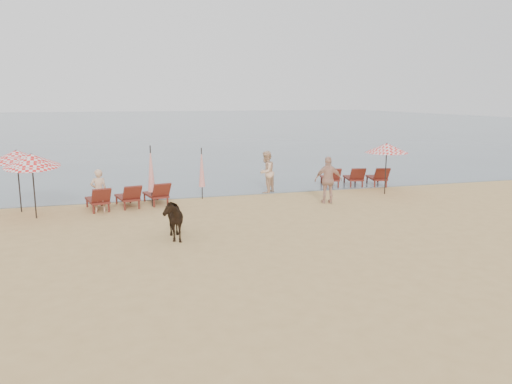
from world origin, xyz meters
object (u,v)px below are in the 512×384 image
(cow, at_px, (171,218))
(beachgoer_left, at_px, (99,191))
(lounger_cluster_right, at_px, (354,177))
(umbrella_closed_right, at_px, (202,168))
(lounger_cluster_left, at_px, (129,196))
(beachgoer_right_a, at_px, (266,172))
(beachgoer_right_b, at_px, (328,180))
(umbrella_open_right, at_px, (387,148))
(umbrella_open_left_a, at_px, (17,156))
(umbrella_open_left_b, at_px, (32,160))
(umbrella_closed_left, at_px, (151,169))

(cow, xyz_separation_m, beachgoer_left, (-2.12, 4.33, 0.17))
(lounger_cluster_right, height_order, umbrella_closed_right, umbrella_closed_right)
(lounger_cluster_left, distance_m, beachgoer_right_a, 6.20)
(lounger_cluster_left, distance_m, beachgoer_right_b, 7.89)
(umbrella_open_right, xyz_separation_m, umbrella_closed_right, (-7.97, 1.18, -0.71))
(umbrella_open_left_a, bearing_deg, umbrella_open_right, 17.54)
(lounger_cluster_right, distance_m, cow, 11.63)
(umbrella_open_left_b, bearing_deg, umbrella_closed_right, -7.11)
(umbrella_open_left_a, xyz_separation_m, umbrella_open_left_b, (0.66, -1.22, -0.03))
(lounger_cluster_left, height_order, cow, cow)
(umbrella_open_left_a, bearing_deg, umbrella_open_left_b, -41.24)
(umbrella_open_right, bearing_deg, lounger_cluster_left, 158.13)
(lounger_cluster_left, distance_m, lounger_cluster_right, 10.74)
(lounger_cluster_right, distance_m, beachgoer_right_a, 4.62)
(umbrella_open_left_a, xyz_separation_m, umbrella_closed_right, (6.93, 0.51, -0.76))
(lounger_cluster_right, height_order, umbrella_closed_left, umbrella_closed_left)
(umbrella_open_left_b, bearing_deg, cow, -65.55)
(umbrella_closed_left, bearing_deg, umbrella_closed_right, 22.88)
(umbrella_open_left_a, distance_m, umbrella_closed_left, 4.83)
(beachgoer_left, xyz_separation_m, beachgoer_right_a, (7.09, 1.90, 0.13))
(umbrella_open_right, relative_size, beachgoer_right_a, 1.20)
(beachgoer_left, relative_size, beachgoer_right_b, 0.86)
(umbrella_open_right, distance_m, umbrella_closed_left, 10.13)
(beachgoer_right_b, bearing_deg, lounger_cluster_right, -119.72)
(umbrella_open_left_a, xyz_separation_m, umbrella_closed_left, (4.78, -0.40, -0.62))
(beachgoer_right_b, bearing_deg, umbrella_open_right, -149.32)
(umbrella_closed_left, bearing_deg, lounger_cluster_left, 178.38)
(umbrella_closed_right, relative_size, beachgoer_right_a, 1.15)
(umbrella_closed_right, bearing_deg, beachgoer_left, -161.39)
(lounger_cluster_left, bearing_deg, beachgoer_right_b, -22.55)
(umbrella_open_left_a, bearing_deg, umbrella_closed_left, 15.37)
(lounger_cluster_left, bearing_deg, umbrella_open_left_b, -177.66)
(umbrella_open_left_b, height_order, cow, umbrella_open_left_b)
(umbrella_closed_left, distance_m, beachgoer_left, 2.12)
(umbrella_closed_left, bearing_deg, beachgoer_right_b, -11.35)
(umbrella_open_right, relative_size, umbrella_closed_left, 0.94)
(umbrella_closed_left, bearing_deg, umbrella_open_right, -1.56)
(lounger_cluster_right, height_order, beachgoer_right_b, beachgoer_right_b)
(lounger_cluster_right, bearing_deg, lounger_cluster_left, -157.46)
(umbrella_closed_left, xyz_separation_m, cow, (0.16, -4.81, -0.83))
(beachgoer_left, xyz_separation_m, beachgoer_right_b, (8.82, -0.90, 0.13))
(umbrella_closed_right, height_order, beachgoer_right_a, umbrella_closed_right)
(umbrella_open_left_a, distance_m, beachgoer_right_b, 11.83)
(umbrella_closed_right, distance_m, beachgoer_right_a, 3.06)
(cow, xyz_separation_m, beachgoer_right_a, (4.98, 6.23, 0.29))
(lounger_cluster_right, distance_m, beachgoer_right_b, 4.31)
(lounger_cluster_right, relative_size, cow, 2.16)
(umbrella_open_left_a, xyz_separation_m, beachgoer_right_a, (9.91, 1.02, -1.15))
(umbrella_open_left_b, bearing_deg, umbrella_open_left_a, 96.11)
(umbrella_closed_left, distance_m, umbrella_closed_right, 2.34)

